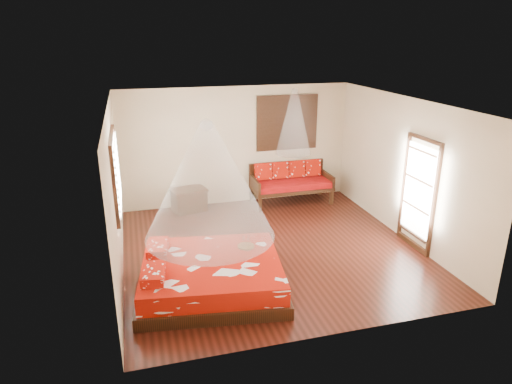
# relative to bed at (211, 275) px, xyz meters

# --- Properties ---
(room) EXTENTS (5.54, 5.54, 2.84)m
(room) POSITION_rel_bed_xyz_m (1.37, 1.12, 1.15)
(room) COLOR black
(room) RESTS_ON ground
(bed) EXTENTS (2.55, 2.36, 0.65)m
(bed) POSITION_rel_bed_xyz_m (0.00, 0.00, 0.00)
(bed) COLOR black
(bed) RESTS_ON floor
(daybed) EXTENTS (1.92, 0.85, 0.97)m
(daybed) POSITION_rel_bed_xyz_m (2.61, 3.51, 0.27)
(daybed) COLOR black
(daybed) RESTS_ON floor
(storage_chest) EXTENTS (0.88, 0.72, 0.53)m
(storage_chest) POSITION_rel_bed_xyz_m (0.13, 3.57, 0.02)
(storage_chest) COLOR black
(storage_chest) RESTS_ON floor
(shutter_panel) EXTENTS (1.52, 0.06, 1.32)m
(shutter_panel) POSITION_rel_bed_xyz_m (2.61, 3.84, 1.65)
(shutter_panel) COLOR black
(shutter_panel) RESTS_ON wall_back
(window_left) EXTENTS (0.10, 1.74, 1.34)m
(window_left) POSITION_rel_bed_xyz_m (-1.34, 1.32, 1.45)
(window_left) COLOR black
(window_left) RESTS_ON wall_left
(glazed_door) EXTENTS (0.08, 1.02, 2.16)m
(glazed_door) POSITION_rel_bed_xyz_m (4.09, 0.52, 0.82)
(glazed_door) COLOR black
(glazed_door) RESTS_ON floor
(wine_tray) EXTENTS (0.29, 0.29, 0.23)m
(wine_tray) POSITION_rel_bed_xyz_m (0.68, 0.35, 0.31)
(wine_tray) COLOR brown
(wine_tray) RESTS_ON bed
(mosquito_net_main) EXTENTS (2.01, 2.01, 1.80)m
(mosquito_net_main) POSITION_rel_bed_xyz_m (0.02, -0.00, 1.60)
(mosquito_net_main) COLOR white
(mosquito_net_main) RESTS_ON ceiling
(mosquito_net_daybed) EXTENTS (0.82, 0.82, 1.50)m
(mosquito_net_daybed) POSITION_rel_bed_xyz_m (2.61, 3.37, 1.75)
(mosquito_net_daybed) COLOR white
(mosquito_net_daybed) RESTS_ON ceiling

